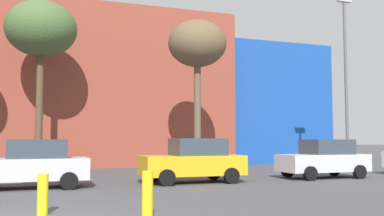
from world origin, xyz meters
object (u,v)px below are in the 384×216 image
object	(u,v)px
parked_car_3	(194,161)
bare_tree_1	(41,30)
parked_car_4	(324,159)
parked_car_2	(32,164)
bollard_yellow_0	(43,194)
street_lamp	(346,74)
bare_tree_0	(197,46)
bollard_yellow_2	(147,195)

from	to	relation	value
parked_car_3	bare_tree_1	size ratio (longest dim) A/B	0.46
parked_car_4	parked_car_2	bearing A→B (deg)	0.00
parked_car_4	bollard_yellow_0	xyz separation A→B (m)	(-11.86, -5.74, -0.38)
parked_car_3	bollard_yellow_0	distance (m)	8.12
parked_car_4	street_lamp	world-z (taller)	street_lamp
parked_car_2	bare_tree_0	distance (m)	10.82
bare_tree_1	bollard_yellow_2	xyz separation A→B (m)	(2.07, -14.02, -6.71)
bollard_yellow_2	parked_car_4	bearing A→B (deg)	35.94
bare_tree_1	bollard_yellow_0	bearing A→B (deg)	-90.10
bare_tree_1	street_lamp	size ratio (longest dim) A/B	0.95
bollard_yellow_2	bare_tree_1	bearing A→B (deg)	98.40
parked_car_4	bare_tree_1	xyz separation A→B (m)	(-11.84, 6.94, 6.38)
parked_car_4	street_lamp	bearing A→B (deg)	-143.56
bollard_yellow_0	parked_car_2	bearing A→B (deg)	92.56
bare_tree_0	bare_tree_1	size ratio (longest dim) A/B	0.90
parked_car_2	parked_car_3	bearing A→B (deg)	180.00
parked_car_3	bare_tree_0	size ratio (longest dim) A/B	0.51
parked_car_2	street_lamp	size ratio (longest dim) A/B	0.43
parked_car_4	bollard_yellow_2	xyz separation A→B (m)	(-9.77, -7.08, -0.33)
bare_tree_1	bollard_yellow_2	size ratio (longest dim) A/B	8.53
parked_car_4	bollard_yellow_0	world-z (taller)	parked_car_4
parked_car_4	bollard_yellow_2	bearing A→B (deg)	35.94
bollard_yellow_0	parked_car_3	bearing A→B (deg)	45.02
parked_car_2	bollard_yellow_0	size ratio (longest dim) A/B	4.28
parked_car_3	parked_car_4	bearing A→B (deg)	-180.00
bare_tree_0	bollard_yellow_2	distance (m)	14.35
bollard_yellow_2	street_lamp	xyz separation A→B (m)	(13.07, 9.52, 4.62)
parked_car_2	street_lamp	bearing A→B (deg)	-171.01
bare_tree_0	bollard_yellow_2	bearing A→B (deg)	-115.31
parked_car_4	street_lamp	distance (m)	5.94
parked_car_4	bare_tree_1	size ratio (longest dim) A/B	0.45
parked_car_2	parked_car_3	size ratio (longest dim) A/B	0.98
parked_car_3	bollard_yellow_2	xyz separation A→B (m)	(-3.64, -7.08, -0.35)
bare_tree_1	street_lamp	xyz separation A→B (m)	(15.14, -4.50, -2.09)
parked_car_2	street_lamp	distance (m)	16.19
parked_car_4	bollard_yellow_2	size ratio (longest dim) A/B	3.82
bare_tree_0	bollard_yellow_0	size ratio (longest dim) A/B	8.58
street_lamp	parked_car_4	bearing A→B (deg)	-143.56
parked_car_2	parked_car_3	world-z (taller)	parked_car_3
parked_car_3	bare_tree_0	world-z (taller)	bare_tree_0
bollard_yellow_0	street_lamp	bearing A→B (deg)	28.34
parked_car_3	parked_car_2	bearing A→B (deg)	-0.00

